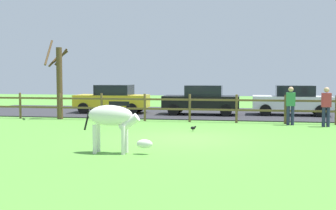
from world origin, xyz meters
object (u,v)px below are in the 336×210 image
object	(u,v)px
bare_tree	(59,80)
zebra	(113,119)
parked_car_yellow	(113,99)
visitor_left_of_tree	(326,105)
crow_on_grass	(193,128)
parked_car_black	(202,100)
visitor_right_of_tree	(291,104)
parked_car_white	(292,100)

from	to	relation	value
bare_tree	zebra	bearing A→B (deg)	-56.26
parked_car_yellow	visitor_left_of_tree	distance (m)	11.31
crow_on_grass	parked_car_black	bearing A→B (deg)	92.79
parked_car_black	zebra	bearing A→B (deg)	-96.60
visitor_left_of_tree	zebra	bearing A→B (deg)	-133.73
bare_tree	crow_on_grass	distance (m)	7.92
bare_tree	crow_on_grass	size ratio (longest dim) A/B	18.03
crow_on_grass	visitor_right_of_tree	size ratio (longest dim) A/B	0.13
parked_car_white	visitor_left_of_tree	size ratio (longest dim) A/B	2.47
visitor_right_of_tree	visitor_left_of_tree	bearing A→B (deg)	-14.91
parked_car_white	parked_car_black	size ratio (longest dim) A/B	1.01
parked_car_white	visitor_left_of_tree	distance (m)	4.62
crow_on_grass	parked_car_white	size ratio (longest dim) A/B	0.05
bare_tree	zebra	distance (m)	9.77
parked_car_white	parked_car_yellow	xyz separation A→B (m)	(-9.71, -0.42, 0.00)
parked_car_yellow	visitor_left_of_tree	bearing A→B (deg)	-21.41
bare_tree	parked_car_black	world-z (taller)	bare_tree
parked_car_black	parked_car_white	bearing A→B (deg)	6.89
zebra	parked_car_white	bearing A→B (deg)	62.85
zebra	parked_car_yellow	distance (m)	11.85
parked_car_black	visitor_left_of_tree	distance (m)	6.81
crow_on_grass	parked_car_yellow	distance (m)	8.38
bare_tree	zebra	size ratio (longest dim) A/B	2.01
parked_car_yellow	visitor_left_of_tree	size ratio (longest dim) A/B	2.46
bare_tree	visitor_left_of_tree	xyz separation A→B (m)	(12.21, -0.96, -1.02)
parked_car_yellow	parked_car_black	distance (m)	5.01
parked_car_black	visitor_right_of_tree	bearing A→B (deg)	-41.05
bare_tree	parked_car_black	bearing A→B (deg)	24.33
bare_tree	parked_car_white	size ratio (longest dim) A/B	0.96
crow_on_grass	visitor_right_of_tree	distance (m)	4.75
parked_car_black	visitor_right_of_tree	distance (m)	5.51
zebra	crow_on_grass	distance (m)	5.13
parked_car_white	visitor_right_of_tree	bearing A→B (deg)	-97.47
bare_tree	crow_on_grass	bearing A→B (deg)	-25.08
parked_car_white	parked_car_yellow	size ratio (longest dim) A/B	1.00
crow_on_grass	parked_car_white	world-z (taller)	parked_car_white
zebra	visitor_left_of_tree	bearing A→B (deg)	46.27
bare_tree	parked_car_white	world-z (taller)	bare_tree
bare_tree	visitor_left_of_tree	size ratio (longest dim) A/B	2.36
bare_tree	parked_car_white	xyz separation A→B (m)	(11.38, 3.59, -1.08)
crow_on_grass	parked_car_yellow	size ratio (longest dim) A/B	0.05
crow_on_grass	parked_car_white	xyz separation A→B (m)	(4.39, 6.86, 0.72)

